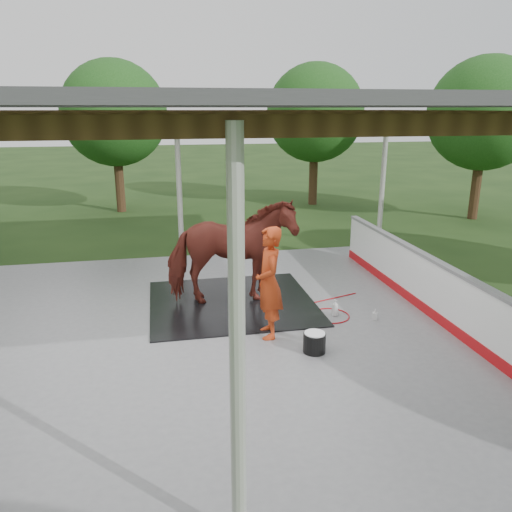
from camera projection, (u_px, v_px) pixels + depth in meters
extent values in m
plane|color=#1E3814|center=(197.00, 334.00, 9.15)|extent=(100.00, 100.00, 0.00)
cube|color=slate|center=(197.00, 333.00, 9.15)|extent=(12.00, 10.00, 0.05)
cylinder|color=beige|center=(237.00, 358.00, 4.17)|extent=(0.14, 0.14, 3.85)
cylinder|color=beige|center=(179.00, 188.00, 13.01)|extent=(0.14, 0.14, 3.85)
cylinder|color=beige|center=(383.00, 182.00, 14.08)|extent=(0.14, 0.14, 3.85)
cube|color=brown|center=(231.00, 126.00, 3.83)|extent=(12.00, 0.10, 0.18)
cube|color=brown|center=(209.00, 121.00, 5.24)|extent=(12.00, 0.10, 0.18)
cube|color=brown|center=(197.00, 119.00, 6.65)|extent=(12.00, 0.10, 0.18)
cube|color=brown|center=(189.00, 117.00, 8.06)|extent=(12.00, 0.10, 0.18)
cube|color=brown|center=(184.00, 115.00, 9.47)|extent=(12.00, 0.10, 0.18)
cube|color=brown|center=(179.00, 115.00, 10.88)|extent=(12.00, 0.10, 0.18)
cube|color=brown|center=(176.00, 114.00, 12.29)|extent=(12.00, 0.10, 0.18)
cube|color=brown|center=(502.00, 116.00, 9.13)|extent=(0.12, 10.00, 0.18)
cube|color=#38383A|center=(189.00, 104.00, 8.00)|extent=(12.60, 10.60, 0.10)
cube|color=#B30E14|center=(427.00, 308.00, 9.98)|extent=(0.14, 8.00, 0.20)
cube|color=white|center=(430.00, 284.00, 9.83)|extent=(0.12, 8.00, 1.00)
cube|color=slate|center=(432.00, 259.00, 9.69)|extent=(0.16, 8.00, 0.06)
cylinder|color=#382314|center=(120.00, 184.00, 19.74)|extent=(0.36, 0.36, 2.20)
sphere|color=#194714|center=(114.00, 113.00, 18.97)|extent=(4.00, 4.00, 4.00)
cylinder|color=#382314|center=(313.00, 179.00, 21.25)|extent=(0.36, 0.36, 2.20)
sphere|color=#194714|center=(315.00, 113.00, 20.48)|extent=(4.00, 4.00, 4.00)
cylinder|color=#382314|center=(476.00, 189.00, 18.43)|extent=(0.36, 0.36, 2.20)
sphere|color=#194714|center=(485.00, 114.00, 17.66)|extent=(4.00, 4.00, 4.00)
cube|color=black|center=(232.00, 302.00, 10.49)|extent=(3.39, 3.18, 0.03)
imported|color=maroon|center=(231.00, 252.00, 10.18)|extent=(2.59, 1.21, 2.17)
imported|color=#B93613|center=(269.00, 283.00, 8.72)|extent=(0.50, 0.74, 2.00)
cylinder|color=black|center=(314.00, 343.00, 8.34)|extent=(0.38, 0.38, 0.33)
cylinder|color=white|center=(315.00, 334.00, 8.29)|extent=(0.35, 0.35, 0.03)
imported|color=silver|center=(335.00, 308.00, 9.80)|extent=(0.17, 0.17, 0.34)
imported|color=#338CD8|center=(375.00, 314.00, 9.63)|extent=(0.13, 0.13, 0.21)
torus|color=#A50B12|center=(283.00, 314.00, 9.89)|extent=(0.83, 0.83, 0.02)
torus|color=#A50B12|center=(330.00, 316.00, 9.82)|extent=(0.76, 0.76, 0.02)
cylinder|color=#A50B12|center=(334.00, 298.00, 10.72)|extent=(1.17, 0.40, 0.02)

